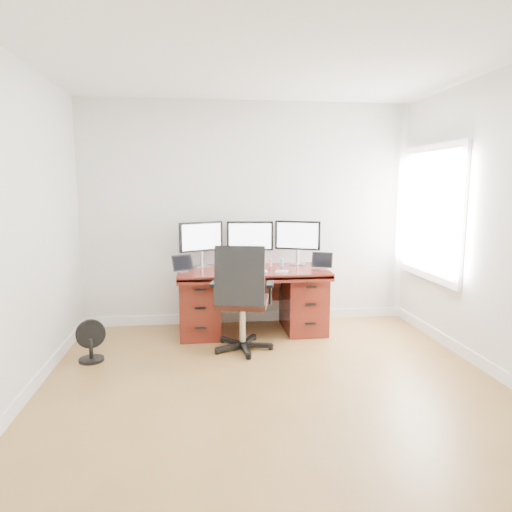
{
  "coord_description": "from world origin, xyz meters",
  "views": [
    {
      "loc": [
        -0.61,
        -3.31,
        1.69
      ],
      "look_at": [
        0.0,
        1.5,
        0.95
      ],
      "focal_mm": 32.0,
      "sensor_mm": 36.0,
      "label": 1
    }
  ],
  "objects": [
    {
      "name": "figurine_purple",
      "position": [
        0.12,
        1.95,
        0.8
      ],
      "size": [
        0.04,
        0.04,
        0.1
      ],
      "color": "#B565E0",
      "rests_on": "desk"
    },
    {
      "name": "monitor_center",
      "position": [
        -0.0,
        2.07,
        1.09
      ],
      "size": [
        0.55,
        0.15,
        0.53
      ],
      "rotation": [
        0.0,
        0.0,
        -0.08
      ],
      "color": "silver",
      "rests_on": "desk"
    },
    {
      "name": "phone",
      "position": [
        -0.02,
        1.78,
        0.76
      ],
      "size": [
        0.14,
        0.08,
        0.01
      ],
      "primitive_type": "cube",
      "rotation": [
        0.0,
        0.0,
        0.1
      ],
      "color": "black",
      "rests_on": "desk"
    },
    {
      "name": "figurine_yellow",
      "position": [
        -0.26,
        1.95,
        0.8
      ],
      "size": [
        0.04,
        0.04,
        0.1
      ],
      "color": "tan",
      "rests_on": "desk"
    },
    {
      "name": "desk",
      "position": [
        0.0,
        1.83,
        0.4
      ],
      "size": [
        1.7,
        0.8,
        0.75
      ],
      "color": "#511610",
      "rests_on": "ground"
    },
    {
      "name": "office_chair",
      "position": [
        -0.18,
        1.2,
        0.37
      ],
      "size": [
        0.71,
        0.71,
        1.12
      ],
      "rotation": [
        0.0,
        0.0,
        -0.21
      ],
      "color": "black",
      "rests_on": "ground"
    },
    {
      "name": "tablet_right",
      "position": [
        0.81,
        1.75,
        0.84
      ],
      "size": [
        0.25,
        0.16,
        0.19
      ],
      "rotation": [
        0.0,
        0.0,
        -0.42
      ],
      "color": "silver",
      "rests_on": "desk"
    },
    {
      "name": "figurine_orange",
      "position": [
        -0.37,
        1.95,
        0.8
      ],
      "size": [
        0.04,
        0.04,
        0.1
      ],
      "color": "#F99E54",
      "rests_on": "desk"
    },
    {
      "name": "monitor_left",
      "position": [
        -0.58,
        2.07,
        1.09
      ],
      "size": [
        0.51,
        0.27,
        0.53
      ],
      "rotation": [
        0.0,
        0.0,
        0.46
      ],
      "color": "silver",
      "rests_on": "desk"
    },
    {
      "name": "monitor_right",
      "position": [
        0.58,
        2.07,
        1.09
      ],
      "size": [
        0.52,
        0.26,
        0.53
      ],
      "rotation": [
        0.0,
        0.0,
        -0.42
      ],
      "color": "silver",
      "rests_on": "desk"
    },
    {
      "name": "figurine_blue",
      "position": [
        0.37,
        1.95,
        0.8
      ],
      "size": [
        0.04,
        0.04,
        0.1
      ],
      "color": "#59A2EC",
      "rests_on": "desk"
    },
    {
      "name": "drawing_tablet",
      "position": [
        -0.27,
        1.59,
        0.76
      ],
      "size": [
        0.24,
        0.19,
        0.01
      ],
      "primitive_type": "cube",
      "rotation": [
        0.0,
        0.0,
        0.32
      ],
      "color": "black",
      "rests_on": "desk"
    },
    {
      "name": "figurine_pink",
      "position": [
        0.23,
        1.95,
        0.8
      ],
      "size": [
        0.04,
        0.04,
        0.1
      ],
      "color": "pink",
      "rests_on": "desk"
    },
    {
      "name": "tablet_left",
      "position": [
        -0.79,
        1.75,
        0.84
      ],
      "size": [
        0.24,
        0.17,
        0.19
      ],
      "rotation": [
        0.0,
        0.0,
        0.47
      ],
      "color": "silver",
      "rests_on": "desk"
    },
    {
      "name": "ground",
      "position": [
        0.0,
        0.0,
        0.0
      ],
      "size": [
        4.5,
        4.5,
        0.0
      ],
      "primitive_type": "plane",
      "color": "olive",
      "rests_on": "ground"
    },
    {
      "name": "keyboard",
      "position": [
        0.0,
        1.6,
        0.76
      ],
      "size": [
        0.27,
        0.12,
        0.01
      ],
      "primitive_type": "cube",
      "rotation": [
        0.0,
        0.0,
        0.01
      ],
      "color": "silver",
      "rests_on": "desk"
    },
    {
      "name": "floor_fan",
      "position": [
        -1.67,
        1.11,
        0.2
      ],
      "size": [
        0.28,
        0.24,
        0.41
      ],
      "rotation": [
        0.0,
        0.0,
        0.29
      ],
      "color": "black",
      "rests_on": "ground"
    },
    {
      "name": "figurine_brown",
      "position": [
        -0.11,
        1.95,
        0.8
      ],
      "size": [
        0.04,
        0.04,
        0.1
      ],
      "color": "#90694C",
      "rests_on": "desk"
    },
    {
      "name": "trackpad",
      "position": [
        0.3,
        1.59,
        0.76
      ],
      "size": [
        0.18,
        0.18,
        0.01
      ],
      "primitive_type": "cube",
      "rotation": [
        0.0,
        0.0,
        -0.36
      ],
      "color": "silver",
      "rests_on": "desk"
    },
    {
      "name": "back_wall",
      "position": [
        0.0,
        2.25,
        1.35
      ],
      "size": [
        4.0,
        0.1,
        2.7
      ],
      "primitive_type": "cube",
      "color": "silver",
      "rests_on": "ground"
    }
  ]
}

